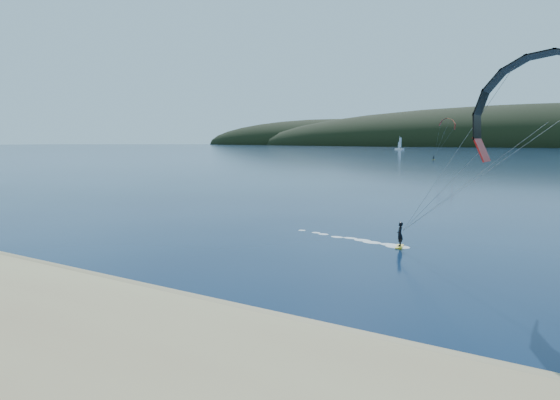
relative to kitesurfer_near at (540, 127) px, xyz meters
name	(u,v)px	position (x,y,z in m)	size (l,w,h in m)	color
ground	(84,321)	(-16.88, -18.98, -9.18)	(1800.00, 1800.00, 0.00)	#061532
wet_sand	(155,295)	(-16.88, -14.48, -9.13)	(220.00, 2.50, 0.10)	#938255
kitesurfer_near	(540,127)	(0.00, 0.00, 0.00)	(25.36, 7.97, 14.66)	yellow
kitesurfer_far	(447,127)	(-49.11, 176.38, 4.58)	(10.88, 7.91, 16.62)	yellow
sailboat	(399,149)	(-140.06, 384.74, -8.27)	(8.79, 5.68, 12.25)	white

